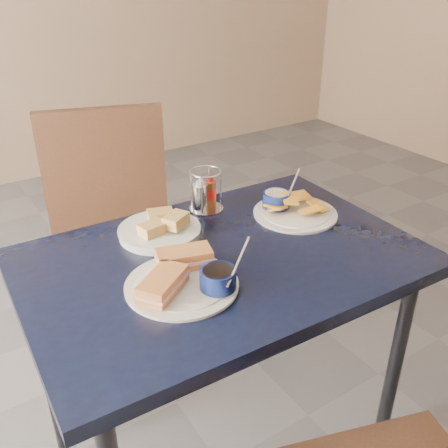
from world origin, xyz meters
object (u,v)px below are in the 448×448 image
condiment_caddy (204,194)px  dining_table (223,279)px  chair_far (105,225)px  sandwich_plate (185,277)px  plantain_plate (288,207)px  bread_basket (161,229)px

condiment_caddy → dining_table: bearing=-111.2°
chair_far → sandwich_plate: size_ratio=3.22×
dining_table → sandwich_plate: size_ratio=3.56×
dining_table → sandwich_plate: (-0.15, -0.07, 0.10)m
chair_far → plantain_plate: bearing=-54.5°
dining_table → plantain_plate: bearing=18.1°
dining_table → condiment_caddy: size_ratio=8.02×
chair_far → sandwich_plate: (-0.06, -0.75, 0.21)m
chair_far → bread_basket: chair_far is taller
plantain_plate → condiment_caddy: bearing=142.2°
chair_far → dining_table: bearing=-81.9°
dining_table → bread_basket: 0.23m
dining_table → chair_far: (-0.10, 0.68, -0.11)m
dining_table → bread_basket: bread_basket is taller
sandwich_plate → plantain_plate: same height
bread_basket → chair_far: bearing=90.8°
dining_table → chair_far: 0.70m
dining_table → bread_basket: size_ratio=4.60×
dining_table → sandwich_plate: sandwich_plate is taller
dining_table → sandwich_plate: 0.20m
chair_far → plantain_plate: (0.41, -0.58, 0.20)m
bread_basket → condiment_caddy: bearing=20.8°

